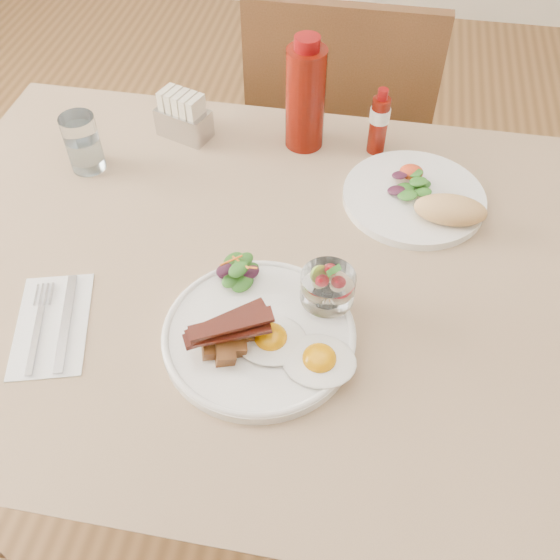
{
  "coord_description": "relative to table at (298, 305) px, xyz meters",
  "views": [
    {
      "loc": [
        0.09,
        -0.66,
        1.49
      ],
      "look_at": [
        -0.02,
        -0.08,
        0.82
      ],
      "focal_mm": 40.0,
      "sensor_mm": 36.0,
      "label": 1
    }
  ],
  "objects": [
    {
      "name": "chair_far",
      "position": [
        0.0,
        0.66,
        -0.14
      ],
      "size": [
        0.42,
        0.42,
        0.93
      ],
      "color": "brown",
      "rests_on": "ground"
    },
    {
      "name": "side_salad",
      "position": [
        -0.09,
        -0.05,
        0.12
      ],
      "size": [
        0.07,
        0.07,
        0.04
      ],
      "rotation": [
        0.0,
        0.0,
        0.31
      ],
      "color": "#1B5416",
      "rests_on": "main_plate"
    },
    {
      "name": "bacon_potato_pile",
      "position": [
        -0.07,
        -0.18,
        0.13
      ],
      "size": [
        0.12,
        0.09,
        0.06
      ],
      "rotation": [
        0.0,
        0.0,
        0.04
      ],
      "color": "brown",
      "rests_on": "main_plate"
    },
    {
      "name": "fried_eggs",
      "position": [
        0.02,
        -0.17,
        0.11
      ],
      "size": [
        0.2,
        0.14,
        0.03
      ],
      "rotation": [
        0.0,
        0.0,
        0.32
      ],
      "color": "white",
      "rests_on": "main_plate"
    },
    {
      "name": "fruit_cup",
      "position": [
        0.05,
        -0.08,
        0.15
      ],
      "size": [
        0.08,
        0.08,
        0.08
      ],
      "rotation": [
        0.0,
        0.0,
        0.37
      ],
      "color": "white",
      "rests_on": "main_plate"
    },
    {
      "name": "napkin_cutlery",
      "position": [
        -0.34,
        -0.17,
        0.09
      ],
      "size": [
        0.15,
        0.21,
        0.01
      ],
      "rotation": [
        0.0,
        0.0,
        0.28
      ],
      "color": "white",
      "rests_on": "table"
    },
    {
      "name": "water_glass",
      "position": [
        -0.43,
        0.19,
        0.14
      ],
      "size": [
        0.06,
        0.06,
        0.11
      ],
      "color": "white",
      "rests_on": "table"
    },
    {
      "name": "second_plate",
      "position": [
        0.19,
        0.19,
        0.11
      ],
      "size": [
        0.25,
        0.25,
        0.06
      ],
      "rotation": [
        0.0,
        0.0,
        -0.32
      ],
      "color": "white",
      "rests_on": "table"
    },
    {
      "name": "table",
      "position": [
        0.0,
        0.0,
        0.0
      ],
      "size": [
        1.33,
        0.88,
        0.75
      ],
      "color": "brown",
      "rests_on": "ground"
    },
    {
      "name": "ketchup_bottle",
      "position": [
        -0.04,
        0.33,
        0.19
      ],
      "size": [
        0.09,
        0.09,
        0.22
      ],
      "rotation": [
        0.0,
        0.0,
        0.27
      ],
      "color": "#590C05",
      "rests_on": "table"
    },
    {
      "name": "hot_sauce_bottle",
      "position": [
        0.09,
        0.33,
        0.15
      ],
      "size": [
        0.04,
        0.04,
        0.13
      ],
      "rotation": [
        0.0,
        0.0,
        0.17
      ],
      "color": "#590C05",
      "rests_on": "table"
    },
    {
      "name": "sugar_caddy",
      "position": [
        -0.28,
        0.32,
        0.13
      ],
      "size": [
        0.11,
        0.09,
        0.09
      ],
      "rotation": [
        0.0,
        0.0,
        -0.34
      ],
      "color": "#B8B8BD",
      "rests_on": "table"
    },
    {
      "name": "main_plate",
      "position": [
        -0.04,
        -0.14,
        0.1
      ],
      "size": [
        0.28,
        0.28,
        0.02
      ],
      "primitive_type": "cylinder",
      "color": "white",
      "rests_on": "table"
    }
  ]
}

